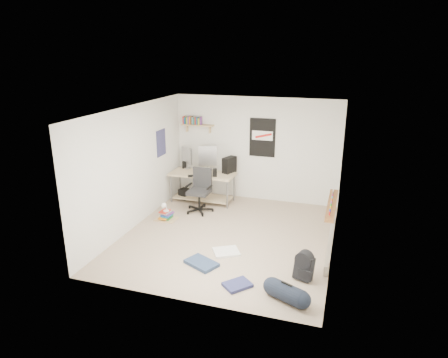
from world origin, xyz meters
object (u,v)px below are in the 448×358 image
(duffel_bag, at_px, (286,292))
(desk, at_px, (203,187))
(book_stack, at_px, (166,213))
(backpack, at_px, (304,268))
(office_chair, at_px, (199,191))

(duffel_bag, bearing_deg, desk, 152.05)
(desk, bearing_deg, book_stack, -104.44)
(backpack, bearing_deg, office_chair, 159.54)
(backpack, distance_m, duffel_bag, 0.69)
(desk, distance_m, office_chair, 0.65)
(book_stack, bearing_deg, backpack, -25.43)
(book_stack, bearing_deg, desk, 73.53)
(desk, height_order, office_chair, office_chair)
(desk, bearing_deg, duffel_bag, -50.85)
(office_chair, bearing_deg, backpack, -37.61)
(duffel_bag, bearing_deg, backpack, 100.86)
(book_stack, bearing_deg, office_chair, 50.88)
(duffel_bag, distance_m, book_stack, 3.69)
(desk, xyz_separation_m, backpack, (2.77, -2.77, -0.16))
(desk, xyz_separation_m, book_stack, (-0.38, -1.27, -0.21))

